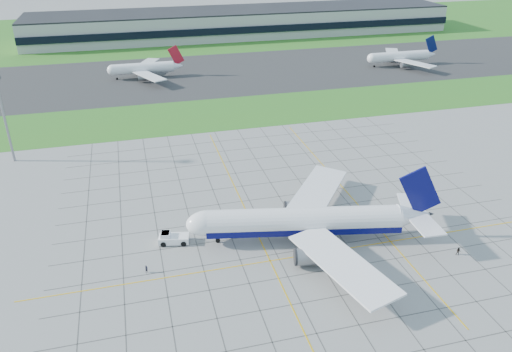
{
  "coord_description": "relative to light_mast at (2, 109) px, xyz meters",
  "views": [
    {
      "loc": [
        -34.6,
        -83.72,
        63.49
      ],
      "look_at": [
        -6.31,
        23.56,
        7.0
      ],
      "focal_mm": 35.0,
      "sensor_mm": 36.0,
      "label": 1
    }
  ],
  "objects": [
    {
      "name": "grass_far",
      "position": [
        70.0,
        190.0,
        -16.16
      ],
      "size": [
        700.0,
        145.0,
        0.04
      ],
      "primitive_type": "cube",
      "color": "#377521",
      "rests_on": "ground"
    },
    {
      "name": "terminal",
      "position": [
        110.0,
        164.87,
        -8.29
      ],
      "size": [
        260.0,
        43.0,
        15.8
      ],
      "color": "#B7B7B2",
      "rests_on": "ground"
    },
    {
      "name": "apron_markings",
      "position": [
        70.43,
        -53.91,
        -16.17
      ],
      "size": [
        120.0,
        130.0,
        0.03
      ],
      "color": "#474744",
      "rests_on": "ground"
    },
    {
      "name": "grass_median",
      "position": [
        70.0,
        25.0,
        -16.16
      ],
      "size": [
        700.0,
        35.0,
        0.04
      ],
      "primitive_type": "cube",
      "color": "#377521",
      "rests_on": "ground"
    },
    {
      "name": "ground",
      "position": [
        70.0,
        -65.0,
        -16.18
      ],
      "size": [
        1400.0,
        1400.0,
        0.0
      ],
      "primitive_type": "plane",
      "color": "#9A9A95",
      "rests_on": "ground"
    },
    {
      "name": "pushback_tug",
      "position": [
        40.93,
        -55.01,
        -14.98
      ],
      "size": [
        9.83,
        4.47,
        2.7
      ],
      "rotation": [
        0.0,
        0.0,
        -0.2
      ],
      "color": "white",
      "rests_on": "ground"
    },
    {
      "name": "crew_near",
      "position": [
        34.67,
        -64.34,
        -15.32
      ],
      "size": [
        0.75,
        0.71,
        1.71
      ],
      "primitive_type": "imported",
      "rotation": [
        0.0,
        0.0,
        0.66
      ],
      "color": "black",
      "rests_on": "ground"
    },
    {
      "name": "asphalt_taxiway",
      "position": [
        70.0,
        80.0,
        -16.15
      ],
      "size": [
        700.0,
        75.0,
        0.04
      ],
      "primitive_type": "cube",
      "color": "#383838",
      "rests_on": "ground"
    },
    {
      "name": "distant_jet_1",
      "position": [
        43.54,
        81.07,
        -11.7
      ],
      "size": [
        32.5,
        42.66,
        14.08
      ],
      "color": "white",
      "rests_on": "ground"
    },
    {
      "name": "distant_jet_2",
      "position": [
        167.51,
        71.27,
        -11.7
      ],
      "size": [
        35.54,
        42.66,
        14.08
      ],
      "color": "white",
      "rests_on": "ground"
    },
    {
      "name": "crew_far",
      "position": [
        99.47,
        -75.24,
        -15.24
      ],
      "size": [
        1.16,
        1.15,
        1.89
      ],
      "primitive_type": "imported",
      "rotation": [
        0.0,
        0.0,
        -0.72
      ],
      "color": "black",
      "rests_on": "ground"
    },
    {
      "name": "light_mast",
      "position": [
        0.0,
        0.0,
        0.0
      ],
      "size": [
        2.5,
        2.5,
        25.6
      ],
      "color": "gray",
      "rests_on": "ground"
    },
    {
      "name": "airliner",
      "position": [
        69.7,
        -61.36,
        -11.36
      ],
      "size": [
        55.44,
        55.62,
        17.63
      ],
      "rotation": [
        0.0,
        0.0,
        -0.2
      ],
      "color": "white",
      "rests_on": "ground"
    }
  ]
}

